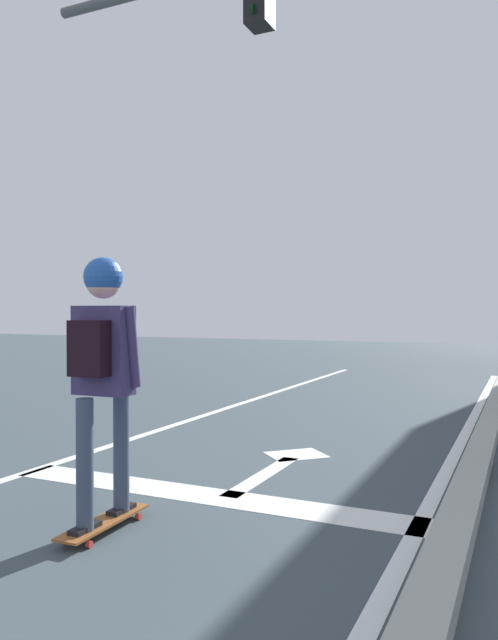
% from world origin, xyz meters
% --- Properties ---
extents(lane_line_center, '(0.12, 20.00, 0.01)m').
position_xyz_m(lane_line_center, '(-0.04, 6.00, 0.00)').
color(lane_line_center, white).
rests_on(lane_line_center, ground).
extents(lane_line_curbside, '(0.12, 20.00, 0.01)m').
position_xyz_m(lane_line_curbside, '(3.40, 6.00, 0.00)').
color(lane_line_curbside, white).
rests_on(lane_line_curbside, ground).
extents(stop_bar, '(3.59, 0.40, 0.01)m').
position_xyz_m(stop_bar, '(1.75, 5.54, 0.00)').
color(stop_bar, white).
rests_on(stop_bar, ground).
extents(lane_arrow_stem, '(0.16, 1.40, 0.01)m').
position_xyz_m(lane_arrow_stem, '(1.93, 6.27, 0.00)').
color(lane_arrow_stem, white).
rests_on(lane_arrow_stem, ground).
extents(lane_arrow_head, '(0.71, 0.71, 0.01)m').
position_xyz_m(lane_arrow_head, '(1.93, 7.12, 0.00)').
color(lane_arrow_head, white).
rests_on(lane_arrow_head, ground).
extents(curb_strip, '(0.24, 24.00, 0.14)m').
position_xyz_m(curb_strip, '(3.65, 6.00, 0.07)').
color(curb_strip, '#9FA597').
rests_on(curb_strip, ground).
extents(skateboard, '(0.23, 0.80, 0.07)m').
position_xyz_m(skateboard, '(1.51, 4.58, 0.06)').
color(skateboard, brown).
rests_on(skateboard, ground).
extents(skater, '(0.48, 0.64, 1.75)m').
position_xyz_m(skater, '(1.51, 4.57, 1.19)').
color(skater, '#3A475D').
rests_on(skater, skateboard).
extents(traffic_signal_mast, '(5.21, 0.34, 5.41)m').
position_xyz_m(traffic_signal_mast, '(2.94, 7.04, 3.71)').
color(traffic_signal_mast, '#515554').
rests_on(traffic_signal_mast, ground).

